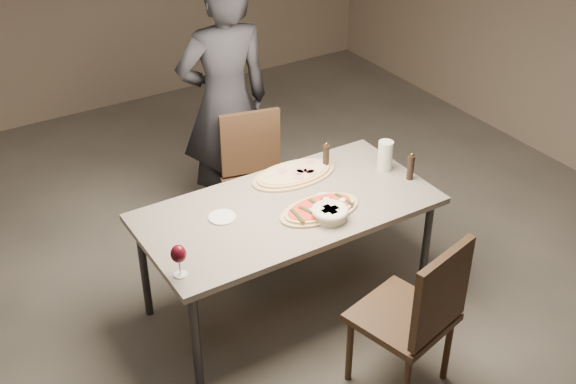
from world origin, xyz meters
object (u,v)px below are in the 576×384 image
ham_pizza (294,174)px  chair_far (255,173)px  bread_basket (330,213)px  pepper_mill_left (326,156)px  zucchini_pizza (320,209)px  carafe (385,156)px  chair_near (418,311)px  diner (225,103)px  dining_table (288,214)px

ham_pizza → chair_far: bearing=94.3°
bread_basket → pepper_mill_left: (0.32, 0.51, 0.04)m
zucchini_pizza → carafe: bearing=-3.8°
chair_near → chair_far: chair_near is taller
zucchini_pizza → chair_near: (0.07, -0.85, -0.20)m
zucchini_pizza → ham_pizza: (0.09, 0.43, -0.00)m
chair_near → carafe: bearing=47.2°
diner → zucchini_pizza: bearing=94.8°
pepper_mill_left → dining_table: bearing=-150.2°
ham_pizza → chair_near: chair_near is taller
pepper_mill_left → chair_far: chair_far is taller
pepper_mill_left → chair_far: 0.63m
zucchini_pizza → bread_basket: (0.00, -0.11, 0.03)m
chair_near → zucchini_pizza: bearing=80.4°
bread_basket → chair_near: bearing=-85.0°
zucchini_pizza → pepper_mill_left: size_ratio=2.83×
bread_basket → chair_near: 0.78m
zucchini_pizza → bread_basket: bearing=-109.6°
dining_table → bread_basket: bread_basket is taller
carafe → chair_near: bearing=-118.8°
carafe → diner: diner is taller
pepper_mill_left → ham_pizza: bearing=175.1°
ham_pizza → chair_near: (-0.02, -1.27, -0.20)m
bread_basket → diner: (0.03, 1.36, 0.15)m
dining_table → pepper_mill_left: 0.54m
chair_near → diner: diner is taller
chair_far → bread_basket: bearing=99.8°
dining_table → ham_pizza: bearing=52.0°
ham_pizza → carafe: size_ratio=2.89×
bread_basket → chair_near: chair_near is taller
ham_pizza → pepper_mill_left: size_ratio=3.16×
bread_basket → ham_pizza: bearing=80.8°
diner → chair_near: bearing=97.2°
carafe → ham_pizza: bearing=156.5°
dining_table → chair_far: 0.80m
dining_table → pepper_mill_left: bearing=29.8°
pepper_mill_left → chair_far: (-0.25, 0.50, -0.30)m
carafe → pepper_mill_left: bearing=145.2°
bread_basket → carafe: size_ratio=1.08×
dining_table → ham_pizza: ham_pizza is taller
pepper_mill_left → diner: diner is taller
bread_basket → pepper_mill_left: size_ratio=1.18×
zucchini_pizza → ham_pizza: size_ratio=0.90×
pepper_mill_left → chair_far: size_ratio=0.19×
bread_basket → chair_far: size_ratio=0.23×
ham_pizza → chair_far: size_ratio=0.61×
ham_pizza → pepper_mill_left: pepper_mill_left is taller
chair_far → diner: (-0.04, 0.35, 0.41)m
ham_pizza → carafe: 0.60m
carafe → chair_near: chair_near is taller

